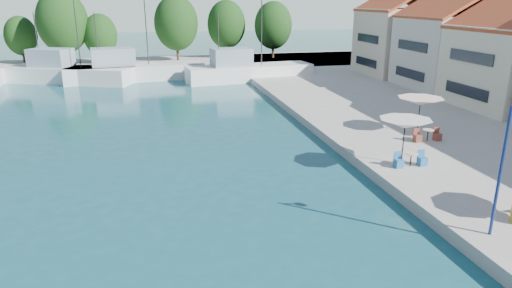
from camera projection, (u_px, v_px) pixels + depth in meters
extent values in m
cube|color=#ACA59B|center=(128.00, 66.00, 62.94)|extent=(90.00, 16.00, 0.60)
cube|color=gray|center=(64.00, 3.00, 142.22)|extent=(180.00, 40.00, 16.00)
cube|color=gray|center=(266.00, 7.00, 176.37)|extent=(140.00, 40.00, 12.00)
cube|color=beige|center=(448.00, 52.00, 45.42)|extent=(8.00, 8.50, 7.00)
cube|color=beige|center=(401.00, 42.00, 53.70)|extent=(8.60, 8.50, 7.50)
cube|color=silver|center=(71.00, 77.00, 52.04)|extent=(14.87, 9.40, 2.20)
cube|color=#869AA6|center=(51.00, 58.00, 51.80)|extent=(5.18, 4.45, 2.00)
cylinder|color=#2D2D2D|center=(77.00, 31.00, 50.23)|extent=(0.12, 0.12, 8.00)
cylinder|color=#2D2D2D|center=(37.00, 39.00, 51.46)|extent=(0.10, 0.10, 6.00)
cube|color=silver|center=(136.00, 74.00, 53.86)|extent=(16.29, 6.13, 2.20)
cube|color=#869AA6|center=(113.00, 57.00, 52.43)|extent=(5.14, 3.76, 2.00)
cylinder|color=#2D2D2D|center=(146.00, 29.00, 52.83)|extent=(0.12, 0.12, 8.00)
cylinder|color=#2D2D2D|center=(97.00, 39.00, 51.30)|extent=(0.10, 0.10, 6.00)
cube|color=white|center=(250.00, 75.00, 53.43)|extent=(15.03, 5.43, 2.20)
cube|color=#869AA6|center=(231.00, 57.00, 52.10)|extent=(4.71, 3.41, 2.00)
cylinder|color=#2D2D2D|center=(262.00, 30.00, 52.35)|extent=(0.12, 0.12, 8.00)
cylinder|color=#2D2D2D|center=(218.00, 40.00, 51.03)|extent=(0.10, 0.10, 6.00)
cylinder|color=#3F2B19|center=(23.00, 52.00, 63.89)|extent=(0.36, 0.36, 2.83)
ellipsoid|color=#1B3B12|center=(21.00, 36.00, 63.20)|extent=(4.31, 4.31, 5.38)
cylinder|color=#3F2B19|center=(66.00, 48.00, 61.46)|extent=(0.36, 0.36, 4.37)
ellipsoid|color=#1B3B12|center=(62.00, 22.00, 60.40)|extent=(6.65, 6.65, 8.31)
cylinder|color=#3F2B19|center=(102.00, 53.00, 62.82)|extent=(0.36, 0.36, 2.98)
ellipsoid|color=#1B3B12|center=(100.00, 35.00, 62.10)|extent=(4.53, 4.53, 5.66)
cylinder|color=#3F2B19|center=(177.00, 46.00, 65.72)|extent=(0.36, 0.36, 4.06)
ellipsoid|color=#1B3B12|center=(176.00, 23.00, 64.73)|extent=(6.18, 6.18, 7.72)
cylinder|color=#3F2B19|center=(227.00, 45.00, 69.48)|extent=(0.36, 0.36, 3.76)
ellipsoid|color=#1B3B12|center=(226.00, 24.00, 68.56)|extent=(5.72, 5.72, 7.14)
cylinder|color=#3F2B19|center=(273.00, 45.00, 68.91)|extent=(0.36, 0.36, 3.68)
ellipsoid|color=#1B3B12|center=(273.00, 25.00, 68.02)|extent=(5.60, 5.60, 6.99)
cylinder|color=black|center=(403.00, 141.00, 24.55)|extent=(0.06, 0.06, 2.50)
cone|color=silver|center=(405.00, 123.00, 24.25)|extent=(2.82, 2.82, 0.50)
cylinder|color=black|center=(419.00, 115.00, 30.52)|extent=(0.06, 0.06, 2.34)
cone|color=#F8DDC1|center=(420.00, 101.00, 30.24)|extent=(3.04, 3.04, 0.50)
cylinder|color=black|center=(411.00, 160.00, 24.33)|extent=(0.06, 0.06, 0.74)
cylinder|color=beige|center=(411.00, 153.00, 24.22)|extent=(0.70, 0.70, 0.04)
cube|color=#2869A3|center=(422.00, 161.00, 24.53)|extent=(0.42, 0.42, 0.46)
cube|color=#2869A3|center=(399.00, 163.00, 24.23)|extent=(0.42, 0.42, 0.46)
cylinder|color=black|center=(428.00, 135.00, 28.68)|extent=(0.06, 0.06, 0.74)
cylinder|color=beige|center=(428.00, 130.00, 28.57)|extent=(0.70, 0.70, 0.04)
cube|color=brown|center=(437.00, 137.00, 28.87)|extent=(0.42, 0.42, 0.46)
cube|color=brown|center=(417.00, 138.00, 28.57)|extent=(0.42, 0.42, 0.46)
cylinder|color=navy|center=(500.00, 173.00, 16.65)|extent=(0.12, 0.12, 5.00)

